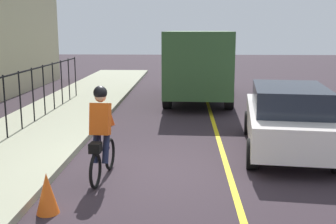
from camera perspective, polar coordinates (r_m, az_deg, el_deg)
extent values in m
plane|color=#30252C|center=(8.68, -2.44, -8.04)|extent=(80.00, 80.00, 0.00)
cube|color=yellow|center=(8.70, 8.23, -8.08)|extent=(36.00, 0.12, 0.01)
cylinder|color=black|center=(11.26, -21.26, 0.67)|extent=(0.04, 0.04, 1.60)
cylinder|color=black|center=(12.15, -19.45, 1.52)|extent=(0.04, 0.04, 1.60)
cylinder|color=black|center=(13.05, -17.88, 2.25)|extent=(0.04, 0.04, 1.60)
cylinder|color=black|center=(13.96, -16.52, 2.88)|extent=(0.04, 0.04, 1.60)
cylinder|color=black|center=(14.88, -15.32, 3.43)|extent=(0.04, 0.04, 1.60)
cylinder|color=black|center=(15.81, -14.26, 3.92)|extent=(0.04, 0.04, 1.60)
cylinder|color=black|center=(16.74, -13.32, 4.35)|extent=(0.04, 0.04, 1.60)
cylinder|color=black|center=(17.68, -12.48, 4.74)|extent=(0.04, 0.04, 1.60)
torus|color=black|center=(8.77, -7.90, -5.67)|extent=(0.66, 0.11, 0.66)
torus|color=black|center=(7.81, -9.84, -7.88)|extent=(0.66, 0.11, 0.66)
cube|color=black|center=(8.21, -8.86, -5.05)|extent=(0.93, 0.11, 0.24)
cylinder|color=black|center=(8.03, -9.18, -4.32)|extent=(0.03, 0.03, 0.35)
cube|color=#D55013|center=(7.97, -9.19, -0.93)|extent=(0.37, 0.38, 0.63)
sphere|color=tan|center=(7.94, -9.18, 2.11)|extent=(0.22, 0.22, 0.22)
sphere|color=black|center=(7.93, -9.20, 2.61)|extent=(0.26, 0.26, 0.26)
cylinder|color=#191E38|center=(8.10, -9.79, -4.57)|extent=(0.34, 0.14, 0.65)
cylinder|color=#191E38|center=(8.05, -8.42, -4.64)|extent=(0.34, 0.14, 0.65)
cube|color=black|center=(7.73, -9.83, -4.81)|extent=(0.25, 0.22, 0.18)
cube|color=white|center=(10.33, 15.88, -1.47)|extent=(4.59, 2.32, 0.70)
cube|color=#1E232D|center=(10.02, 16.20, 1.80)|extent=(2.64, 1.87, 0.56)
cylinder|color=black|center=(11.80, 10.89, -1.43)|extent=(0.66, 0.30, 0.64)
cylinder|color=black|center=(11.97, 19.05, -1.67)|extent=(0.66, 0.30, 0.64)
cylinder|color=black|center=(8.90, 11.36, -5.60)|extent=(0.66, 0.30, 0.64)
cube|color=#2E502A|center=(16.20, 4.20, 6.82)|extent=(4.86, 2.60, 2.30)
cube|color=#B7BBBB|center=(19.62, 4.31, 6.99)|extent=(1.91, 2.28, 1.90)
cylinder|color=black|center=(19.62, 0.98, 4.23)|extent=(0.97, 0.34, 0.96)
cylinder|color=black|center=(19.60, 7.55, 4.13)|extent=(0.97, 0.34, 0.96)
cylinder|color=black|center=(15.33, -0.09, 2.27)|extent=(0.97, 0.34, 0.96)
cylinder|color=black|center=(15.31, 8.30, 2.14)|extent=(0.97, 0.34, 0.96)
cone|color=#FB4E14|center=(12.81, -8.08, -0.38)|extent=(0.36, 0.36, 0.63)
cone|color=orange|center=(6.95, -16.12, -10.56)|extent=(0.36, 0.36, 0.67)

